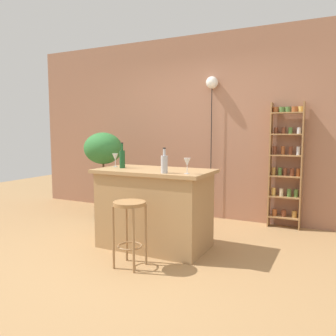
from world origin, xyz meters
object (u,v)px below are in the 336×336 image
object	(u,v)px
bottle_wine_red	(122,158)
wine_glass_center	(187,162)
wine_glass_left	(115,157)
potted_plant	(103,153)
bottle_olive_oil	(164,164)
plant_stool	(104,204)
bar_stool	(130,219)
spice_shelf	(286,164)
pendant_globe_light	(212,86)

from	to	relation	value
bottle_wine_red	wine_glass_center	xyz separation A→B (m)	(0.91, -0.17, 0.00)
bottle_wine_red	wine_glass_left	size ratio (longest dim) A/B	1.84
potted_plant	bottle_olive_oil	size ratio (longest dim) A/B	3.25
plant_stool	wine_glass_center	size ratio (longest dim) A/B	2.78
potted_plant	bottle_olive_oil	xyz separation A→B (m)	(1.58, -1.06, -0.01)
bar_stool	bottle_olive_oil	xyz separation A→B (m)	(0.19, 0.38, 0.52)
wine_glass_center	spice_shelf	bearing A→B (deg)	66.53
bottle_wine_red	bar_stool	bearing A→B (deg)	-51.14
bar_stool	bottle_wine_red	size ratio (longest dim) A/B	2.18
plant_stool	wine_glass_center	distance (m)	2.23
spice_shelf	bar_stool	bearing A→B (deg)	-118.70
potted_plant	spice_shelf	bearing A→B (deg)	15.29
potted_plant	wine_glass_left	distance (m)	1.09
pendant_globe_light	bottle_wine_red	bearing A→B (deg)	-109.27
bottle_olive_oil	plant_stool	bearing A→B (deg)	146.28
potted_plant	wine_glass_left	xyz separation A→B (m)	(0.77, -0.77, 0.01)
wine_glass_left	pendant_globe_light	world-z (taller)	pendant_globe_light
potted_plant	pendant_globe_light	size ratio (longest dim) A/B	0.40
potted_plant	plant_stool	bearing A→B (deg)	0.00
plant_stool	bottle_olive_oil	distance (m)	2.06
wine_glass_left	pendant_globe_light	size ratio (longest dim) A/B	0.08
plant_stool	wine_glass_left	world-z (taller)	wine_glass_left
plant_stool	bottle_wine_red	size ratio (longest dim) A/B	1.51
bottle_wine_red	pendant_globe_light	distance (m)	1.94
plant_stool	potted_plant	bearing A→B (deg)	0.00
bottle_olive_oil	pendant_globe_light	distance (m)	2.06
plant_stool	wine_glass_left	distance (m)	1.35
spice_shelf	bottle_olive_oil	bearing A→B (deg)	-119.09
bar_stool	spice_shelf	bearing A→B (deg)	61.30
spice_shelf	potted_plant	bearing A→B (deg)	-164.71
bar_stool	wine_glass_left	distance (m)	1.06
bottle_wine_red	wine_glass_center	bearing A→B (deg)	-10.41
bottle_olive_oil	bar_stool	bearing A→B (deg)	-116.84
plant_stool	bottle_olive_oil	xyz separation A→B (m)	(1.58, -1.06, 0.78)
bottle_olive_oil	bottle_wine_red	bearing A→B (deg)	162.05
potted_plant	pendant_globe_light	xyz separation A→B (m)	(1.47, 0.74, 1.00)
spice_shelf	potted_plant	distance (m)	2.66
bar_stool	wine_glass_left	size ratio (longest dim) A/B	4.01
bottle_olive_oil	wine_glass_left	bearing A→B (deg)	160.82
bottle_olive_oil	wine_glass_center	bearing A→B (deg)	12.02
bottle_wine_red	pendant_globe_light	bearing A→B (deg)	70.73
bottle_wine_red	pendant_globe_light	world-z (taller)	pendant_globe_light
potted_plant	wine_glass_center	xyz separation A→B (m)	(1.82, -1.01, 0.01)
potted_plant	wine_glass_center	size ratio (longest dim) A/B	5.27
wine_glass_center	pendant_globe_light	size ratio (longest dim) A/B	0.08
spice_shelf	pendant_globe_light	world-z (taller)	pendant_globe_light
wine_glass_center	potted_plant	bearing A→B (deg)	151.05
spice_shelf	bottle_wine_red	world-z (taller)	spice_shelf
wine_glass_left	plant_stool	bearing A→B (deg)	134.75
spice_shelf	bottle_wine_red	bearing A→B (deg)	-136.91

